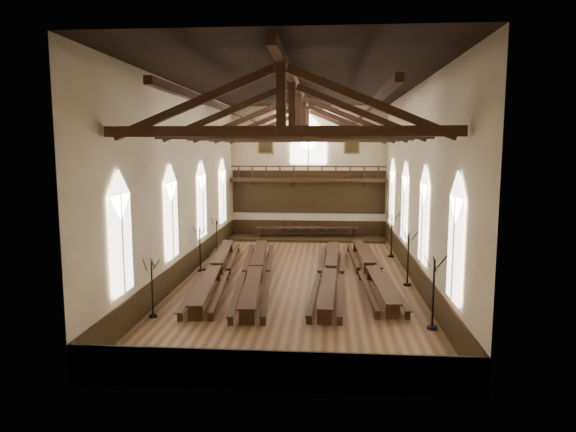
# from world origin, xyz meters

# --- Properties ---
(ground) EXTENTS (26.00, 26.00, 0.00)m
(ground) POSITION_xyz_m (0.00, 0.00, 0.00)
(ground) COLOR brown
(ground) RESTS_ON ground
(room_walls) EXTENTS (26.00, 26.00, 26.00)m
(room_walls) POSITION_xyz_m (0.00, 0.00, 6.46)
(room_walls) COLOR beige
(room_walls) RESTS_ON ground
(wainscot_band) EXTENTS (12.00, 26.00, 1.20)m
(wainscot_band) POSITION_xyz_m (0.00, 0.00, 0.60)
(wainscot_band) COLOR black
(wainscot_band) RESTS_ON ground
(side_windows) EXTENTS (11.85, 19.80, 4.50)m
(side_windows) POSITION_xyz_m (-0.00, -0.00, 3.74)
(side_windows) COLOR white
(side_windows) RESTS_ON room_walls
(end_window) EXTENTS (2.80, 0.12, 3.80)m
(end_window) POSITION_xyz_m (0.00, 12.90, 7.22)
(end_window) COLOR white
(end_window) RESTS_ON room_walls
(minstrels_gallery) EXTENTS (11.80, 1.24, 3.70)m
(minstrels_gallery) POSITION_xyz_m (0.00, 12.66, 3.91)
(minstrels_gallery) COLOR #361C11
(minstrels_gallery) RESTS_ON room_walls
(portraits) EXTENTS (7.75, 0.09, 1.45)m
(portraits) POSITION_xyz_m (0.00, 12.90, 7.10)
(portraits) COLOR brown
(portraits) RESTS_ON room_walls
(roof_trusses) EXTENTS (11.70, 25.70, 2.80)m
(roof_trusses) POSITION_xyz_m (0.00, -0.00, 8.22)
(roof_trusses) COLOR #361C11
(roof_trusses) RESTS_ON room_walls
(refectory_row_a) EXTENTS (2.17, 14.41, 0.74)m
(refectory_row_a) POSITION_xyz_m (-4.40, -0.52, 0.54)
(refectory_row_a) COLOR #361C11
(refectory_row_a) RESTS_ON ground
(refectory_row_b) EXTENTS (2.17, 14.65, 0.77)m
(refectory_row_b) POSITION_xyz_m (-2.21, -0.74, 0.56)
(refectory_row_b) COLOR #361C11
(refectory_row_b) RESTS_ON ground
(refectory_row_c) EXTENTS (1.73, 14.22, 0.73)m
(refectory_row_c) POSITION_xyz_m (1.71, -0.58, 0.53)
(refectory_row_c) COLOR #361C11
(refectory_row_c) RESTS_ON ground
(refectory_row_d) EXTENTS (1.78, 14.19, 0.72)m
(refectory_row_d) POSITION_xyz_m (3.84, 0.27, 0.53)
(refectory_row_d) COLOR #361C11
(refectory_row_d) RESTS_ON ground
(dais) EXTENTS (11.40, 2.89, 0.19)m
(dais) POSITION_xyz_m (-0.04, 11.40, 0.10)
(dais) COLOR black
(dais) RESTS_ON ground
(high_table) EXTENTS (7.76, 1.44, 0.72)m
(high_table) POSITION_xyz_m (-0.04, 11.40, 0.80)
(high_table) COLOR #361C11
(high_table) RESTS_ON dais
(high_chairs) EXTENTS (4.96, 0.46, 0.98)m
(high_chairs) POSITION_xyz_m (-0.04, 12.15, 0.73)
(high_chairs) COLOR #361C11
(high_chairs) RESTS_ON dais
(candelabrum_left_near) EXTENTS (0.74, 0.70, 2.45)m
(candelabrum_left_near) POSITION_xyz_m (-5.55, -6.99, 0.74)
(candelabrum_left_near) COLOR black
(candelabrum_left_near) RESTS_ON ground
(candelabrum_left_mid) EXTENTS (0.77, 0.74, 2.56)m
(candelabrum_left_mid) POSITION_xyz_m (-5.55, 0.85, 0.78)
(candelabrum_left_mid) COLOR black
(candelabrum_left_mid) RESTS_ON ground
(candelabrum_left_far) EXTENTS (0.73, 0.69, 2.40)m
(candelabrum_left_far) POSITION_xyz_m (-5.55, 5.16, 0.73)
(candelabrum_left_far) COLOR black
(candelabrum_left_far) RESTS_ON ground
(candelabrum_right_near) EXTENTS (0.86, 0.83, 2.87)m
(candelabrum_right_near) POSITION_xyz_m (5.55, -7.52, 0.87)
(candelabrum_right_near) COLOR black
(candelabrum_right_near) RESTS_ON ground
(candelabrum_right_mid) EXTENTS (0.76, 0.86, 2.80)m
(candelabrum_right_mid) POSITION_xyz_m (5.55, -1.27, 0.85)
(candelabrum_right_mid) COLOR black
(candelabrum_right_mid) RESTS_ON ground
(candelabrum_right_far) EXTENTS (0.84, 0.87, 2.89)m
(candelabrum_right_far) POSITION_xyz_m (5.55, 5.51, 0.88)
(candelabrum_right_far) COLOR black
(candelabrum_right_far) RESTS_ON ground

